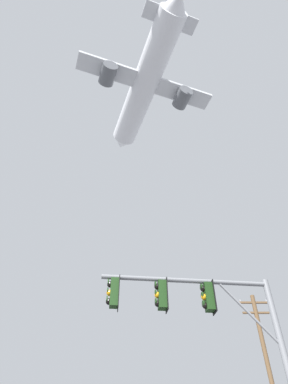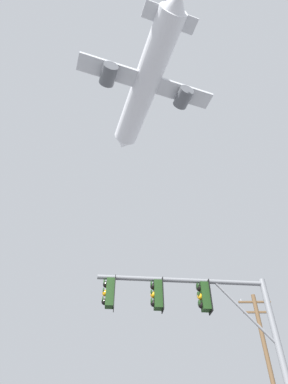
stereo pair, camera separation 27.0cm
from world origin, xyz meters
name	(u,v)px [view 1 (the left image)]	position (x,y,z in m)	size (l,w,h in m)	color
signal_pole_near	(206,318)	(2.41, 6.22, 4.61)	(5.61, 0.87, 5.97)	slate
utility_pole	(269,373)	(8.06, 17.95, 5.43)	(2.20, 0.28, 10.24)	brown
airplane	(145,84)	(0.63, 22.95, 46.22)	(20.92, 27.09, 7.54)	white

